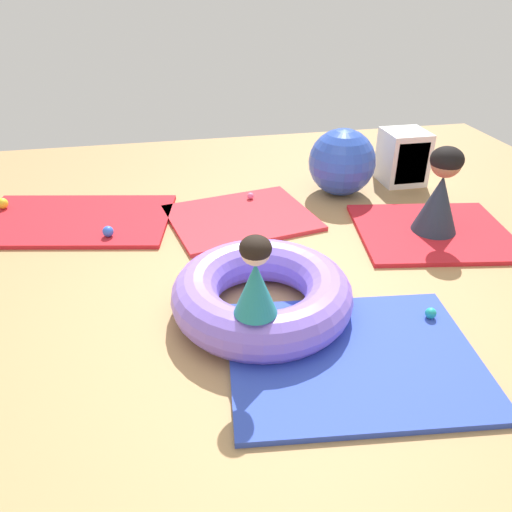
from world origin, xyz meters
TOP-DOWN VIEW (x-y plane):
  - ground_plane at (0.00, 0.00)m, footprint 8.00×8.00m
  - gym_mat_far_right at (0.14, 1.44)m, footprint 1.45×1.26m
  - gym_mat_near_left at (0.47, -0.58)m, footprint 1.61×1.32m
  - gym_mat_near_right at (-1.38, 1.70)m, footprint 1.91×1.36m
  - gym_mat_center_rear at (1.76, 0.82)m, footprint 1.47×1.31m
  - inflatable_cushion at (0.03, -0.02)m, footprint 1.21×1.21m
  - child_in_teal at (-0.09, -0.42)m, footprint 0.36×0.36m
  - adult_seated at (1.76, 0.82)m, footprint 0.45×0.45m
  - play_ball_blue at (-1.04, 1.26)m, footprint 0.09×0.09m
  - play_ball_pink at (0.30, 1.80)m, footprint 0.07×0.07m
  - play_ball_teal at (1.10, -0.34)m, footprint 0.07×0.07m
  - play_ball_yellow at (-2.06, 2.05)m, footprint 0.10×0.10m
  - play_ball_orange at (-0.14, -0.34)m, footprint 0.08×0.08m
  - exercise_ball_large at (1.26, 1.86)m, footprint 0.67×0.67m
  - storage_cube at (2.02, 2.01)m, footprint 0.44×0.44m

SIDE VIEW (x-z plane):
  - ground_plane at x=0.00m, z-range 0.00..0.00m
  - gym_mat_far_right at x=0.14m, z-range 0.00..0.04m
  - gym_mat_near_left at x=0.47m, z-range 0.00..0.04m
  - gym_mat_near_right at x=-1.38m, z-range 0.00..0.04m
  - gym_mat_center_rear at x=1.76m, z-range 0.00..0.04m
  - play_ball_pink at x=0.30m, z-range 0.04..0.11m
  - play_ball_teal at x=1.10m, z-range 0.04..0.11m
  - play_ball_orange at x=-0.14m, z-range 0.04..0.12m
  - play_ball_blue at x=-1.04m, z-range 0.04..0.13m
  - play_ball_yellow at x=-2.06m, z-range 0.04..0.14m
  - inflatable_cushion at x=0.03m, z-range 0.00..0.32m
  - storage_cube at x=2.02m, z-range 0.00..0.56m
  - exercise_ball_large at x=1.26m, z-range 0.00..0.67m
  - adult_seated at x=1.76m, z-range 0.03..0.78m
  - child_in_teal at x=-0.09m, z-range 0.31..0.81m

